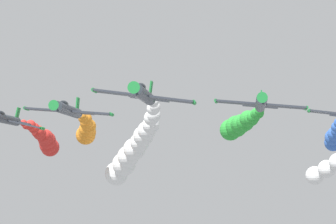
% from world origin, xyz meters
% --- Properties ---
extents(airplane_lead, '(9.53, 10.35, 2.65)m').
position_xyz_m(airplane_lead, '(0.54, 15.93, 131.34)').
color(airplane_lead, '#333842').
extents(smoke_trail_lead, '(10.45, 27.79, 9.28)m').
position_xyz_m(smoke_trail_lead, '(5.75, -10.51, 126.92)').
color(smoke_trail_lead, white).
extents(airplane_left_inner, '(9.55, 10.35, 2.47)m').
position_xyz_m(airplane_left_inner, '(-10.19, 6.19, 131.40)').
color(airplane_left_inner, '#333842').
extents(smoke_trail_left_inner, '(5.84, 24.11, 3.43)m').
position_xyz_m(smoke_trail_left_inner, '(-7.89, -17.72, 130.81)').
color(smoke_trail_left_inner, green).
extents(airplane_right_inner, '(9.56, 10.35, 2.41)m').
position_xyz_m(airplane_right_inner, '(10.01, 5.89, 130.90)').
color(airplane_right_inner, '#333842').
extents(smoke_trail_right_inner, '(4.35, 15.09, 3.43)m').
position_xyz_m(smoke_trail_right_inner, '(11.71, -10.98, 129.81)').
color(smoke_trail_right_inner, orange).
extents(smoke_trail_left_outer, '(2.53, 14.29, 4.03)m').
position_xyz_m(smoke_trail_left_outer, '(-20.45, -18.42, 129.22)').
color(smoke_trail_left_outer, blue).
extents(airplane_right_outer, '(9.40, 10.35, 3.08)m').
position_xyz_m(airplane_right_outer, '(19.96, -3.25, 130.72)').
color(airplane_right_outer, '#333842').
extents(smoke_trail_right_outer, '(3.99, 22.39, 4.57)m').
position_xyz_m(smoke_trail_right_outer, '(21.28, -25.78, 129.15)').
color(smoke_trail_right_outer, red).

